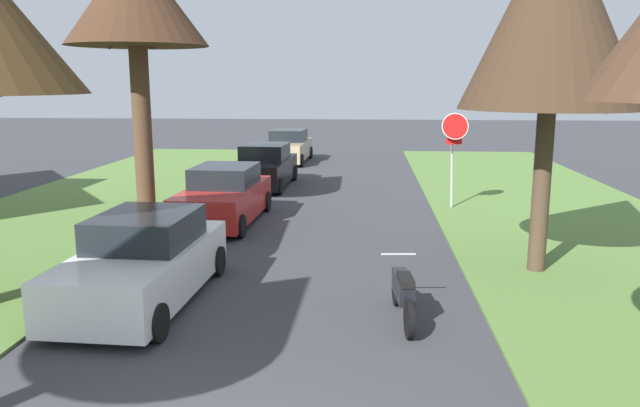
% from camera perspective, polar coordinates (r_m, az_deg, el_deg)
% --- Properties ---
extents(stop_sign_far, '(0.82, 0.75, 2.91)m').
position_cam_1_polar(stop_sign_far, '(19.30, 12.27, 5.78)').
color(stop_sign_far, '#9EA0A5').
rests_on(stop_sign_far, grass_verge_right).
extents(street_tree_right_mid_a, '(3.50, 3.50, 7.13)m').
position_cam_1_polar(street_tree_right_mid_a, '(13.14, 20.79, 16.37)').
color(street_tree_right_mid_a, '#493727').
rests_on(street_tree_right_mid_a, grass_verge_right).
extents(street_tree_left_mid_b, '(3.88, 3.88, 7.46)m').
position_cam_1_polar(street_tree_left_mid_b, '(18.28, -16.69, 17.58)').
color(street_tree_left_mid_b, '#4E3525').
rests_on(street_tree_left_mid_b, grass_verge_left).
extents(parked_sedan_white, '(2.09, 4.47, 1.57)m').
position_cam_1_polar(parked_sedan_white, '(11.48, -15.93, -5.20)').
color(parked_sedan_white, white).
rests_on(parked_sedan_white, ground).
extents(parked_sedan_red, '(2.09, 4.47, 1.57)m').
position_cam_1_polar(parked_sedan_red, '(17.42, -8.86, 0.62)').
color(parked_sedan_red, red).
rests_on(parked_sedan_red, ground).
extents(parked_sedan_black, '(2.09, 4.47, 1.57)m').
position_cam_1_polar(parked_sedan_black, '(23.28, -5.16, 3.36)').
color(parked_sedan_black, black).
rests_on(parked_sedan_black, ground).
extents(parked_sedan_tan, '(2.09, 4.47, 1.57)m').
position_cam_1_polar(parked_sedan_tan, '(30.32, -2.96, 5.21)').
color(parked_sedan_tan, tan).
rests_on(parked_sedan_tan, ground).
extents(parked_motorcycle, '(0.60, 2.05, 0.97)m').
position_cam_1_polar(parked_motorcycle, '(10.31, 7.67, -8.14)').
color(parked_motorcycle, black).
rests_on(parked_motorcycle, ground).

